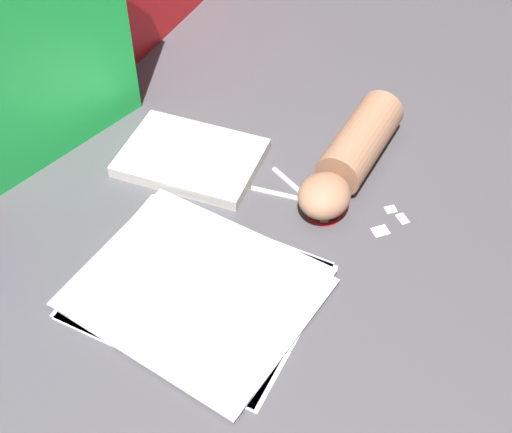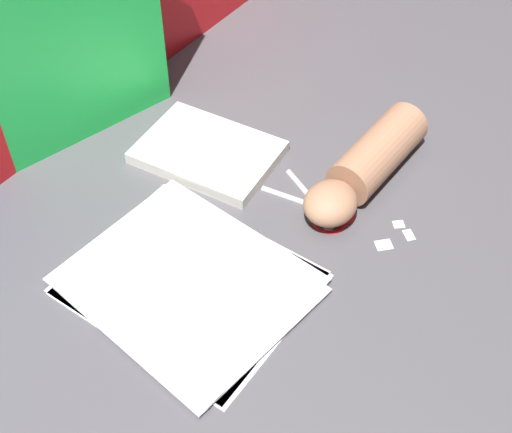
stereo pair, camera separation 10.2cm
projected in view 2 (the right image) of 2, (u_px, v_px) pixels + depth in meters
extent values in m
plane|color=#4C494F|center=(253.00, 238.00, 1.07)|extent=(6.00, 6.00, 0.00)
cube|color=white|center=(189.00, 281.00, 1.01)|extent=(0.28, 0.33, 0.00)
cube|color=white|center=(191.00, 283.00, 1.01)|extent=(0.28, 0.33, 0.00)
cube|color=white|center=(187.00, 285.00, 1.00)|extent=(0.28, 0.33, 0.00)
cube|color=white|center=(187.00, 279.00, 1.00)|extent=(0.27, 0.32, 0.00)
cube|color=silver|center=(208.00, 152.00, 1.19)|extent=(0.19, 0.25, 0.02)
sphere|color=silver|center=(318.00, 205.00, 1.11)|extent=(0.01, 0.01, 0.01)
cylinder|color=silver|center=(290.00, 196.00, 1.13)|extent=(0.03, 0.10, 0.01)
torus|color=red|center=(338.00, 212.00, 1.10)|extent=(0.07, 0.07, 0.01)
cylinder|color=silver|center=(302.00, 186.00, 1.14)|extent=(0.05, 0.09, 0.01)
torus|color=red|center=(330.00, 219.00, 1.09)|extent=(0.07, 0.07, 0.01)
cylinder|color=#A87556|center=(378.00, 153.00, 1.15)|extent=(0.20, 0.08, 0.08)
ellipsoid|color=#A87556|center=(330.00, 203.00, 1.07)|extent=(0.09, 0.08, 0.06)
cube|color=white|center=(328.00, 229.00, 1.08)|extent=(0.02, 0.01, 0.00)
cube|color=white|center=(399.00, 224.00, 1.09)|extent=(0.02, 0.02, 0.00)
cube|color=white|center=(409.00, 235.00, 1.07)|extent=(0.02, 0.03, 0.00)
cube|color=white|center=(384.00, 245.00, 1.06)|extent=(0.03, 0.03, 0.00)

